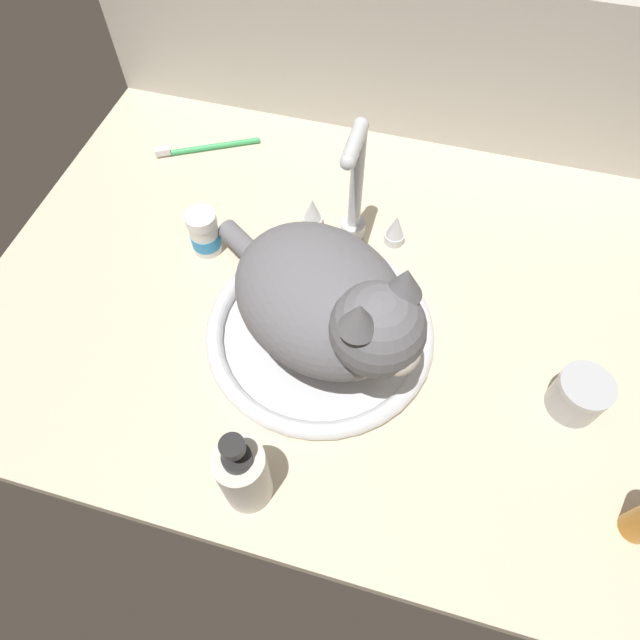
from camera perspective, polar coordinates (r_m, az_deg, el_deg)
countertop at (r=83.08cm, az=4.04°, el=1.57°), size 112.74×75.56×3.00cm
backsplash_wall at (r=101.48cm, az=10.07°, el=24.11°), size 112.74×2.40×30.74cm
sink_basin at (r=77.40cm, az=-0.00°, el=-1.16°), size 32.38×32.38×2.41cm
faucet at (r=83.36cm, az=3.63°, el=12.59°), size 16.70×10.20×21.97cm
cat at (r=68.84cm, az=1.17°, el=1.60°), size 35.28×30.66×19.89cm
pill_bottle at (r=86.69cm, az=-11.97°, el=8.81°), size 4.70×4.70×7.69cm
soap_pump_bottle at (r=64.36cm, az=-8.00°, el=-15.73°), size 5.84×5.84×16.13cm
metal_jar at (r=78.02cm, az=25.47°, el=-7.09°), size 6.92×6.92×6.13cm
toothbrush at (r=105.65cm, az=-11.86°, el=17.27°), size 17.13×9.77×1.70cm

